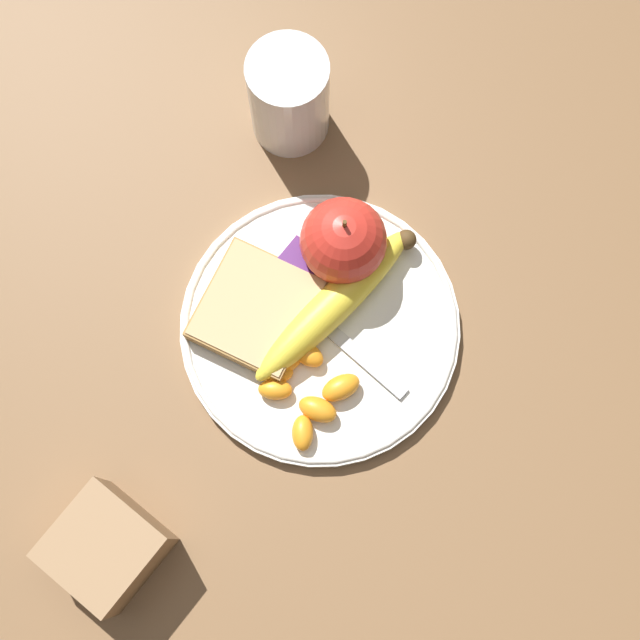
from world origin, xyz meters
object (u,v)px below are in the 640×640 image
(bread_slice, at_px, (257,310))
(fork, at_px, (322,322))
(plate, at_px, (320,327))
(banana, at_px, (339,306))
(condiment_caddy, at_px, (107,547))
(apple, at_px, (343,241))
(juice_glass, at_px, (289,99))
(jam_packet, at_px, (297,268))

(bread_slice, distance_m, fork, 0.06)
(plate, distance_m, banana, 0.03)
(banana, distance_m, bread_slice, 0.07)
(condiment_caddy, bearing_deg, plate, -4.01)
(banana, relative_size, bread_slice, 1.64)
(bread_slice, height_order, condiment_caddy, condiment_caddy)
(apple, height_order, banana, apple)
(juice_glass, height_order, apple, juice_glass)
(banana, bearing_deg, bread_slice, 130.12)
(plate, bearing_deg, banana, -12.23)
(plate, distance_m, jam_packet, 0.06)
(bread_slice, xyz_separation_m, fork, (0.03, -0.05, -0.01))
(juice_glass, xyz_separation_m, banana, (-0.12, -0.15, -0.02))
(fork, distance_m, condiment_caddy, 0.26)
(apple, relative_size, banana, 0.44)
(juice_glass, distance_m, banana, 0.19)
(juice_glass, bearing_deg, plate, -133.80)
(banana, height_order, jam_packet, banana)
(plate, height_order, jam_packet, jam_packet)
(plate, relative_size, jam_packet, 5.90)
(jam_packet, bearing_deg, banana, -96.16)
(banana, height_order, fork, banana)
(juice_glass, bearing_deg, jam_packet, -138.73)
(plate, height_order, juice_glass, juice_glass)
(plate, xyz_separation_m, fork, (0.00, -0.00, 0.01))
(apple, distance_m, bread_slice, 0.10)
(banana, height_order, condiment_caddy, condiment_caddy)
(condiment_caddy, bearing_deg, fork, -4.00)
(plate, xyz_separation_m, condiment_caddy, (-0.26, 0.02, 0.02))
(condiment_caddy, bearing_deg, apple, 1.27)
(jam_packet, xyz_separation_m, condiment_caddy, (-0.28, -0.03, 0.01))
(juice_glass, height_order, banana, juice_glass)
(banana, bearing_deg, condiment_caddy, 175.35)
(banana, relative_size, jam_packet, 4.54)
(apple, xyz_separation_m, condiment_caddy, (-0.32, -0.01, -0.02))
(fork, bearing_deg, juice_glass, -39.52)
(plate, bearing_deg, juice_glass, 46.20)
(juice_glass, xyz_separation_m, condiment_caddy, (-0.40, -0.13, -0.01))
(banana, height_order, bread_slice, banana)
(plate, height_order, apple, apple)
(apple, distance_m, banana, 0.06)
(plate, distance_m, bread_slice, 0.06)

